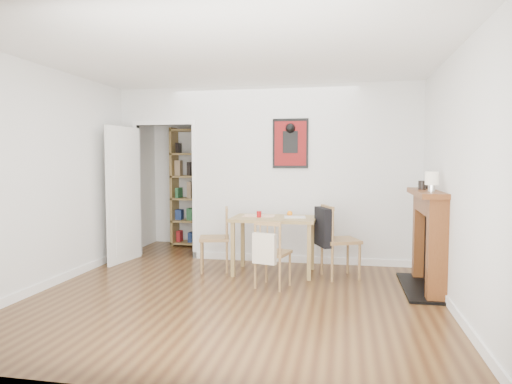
% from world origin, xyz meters
% --- Properties ---
extents(ground, '(5.20, 5.20, 0.00)m').
position_xyz_m(ground, '(0.00, 0.00, 0.00)').
color(ground, brown).
rests_on(ground, ground).
extents(room_shell, '(5.20, 5.20, 5.20)m').
position_xyz_m(room_shell, '(0.10, 1.34, 1.30)').
color(room_shell, silver).
rests_on(room_shell, ground).
extents(dining_table, '(1.10, 0.70, 0.75)m').
position_xyz_m(dining_table, '(0.26, 0.66, 0.66)').
color(dining_table, '#997947').
rests_on(dining_table, ground).
extents(chair_left, '(0.53, 0.53, 0.87)m').
position_xyz_m(chair_left, '(-0.55, 0.64, 0.44)').
color(chair_left, '#996C47').
rests_on(chair_left, ground).
extents(chair_right, '(0.66, 0.62, 0.94)m').
position_xyz_m(chair_right, '(1.12, 0.58, 0.49)').
color(chair_right, '#996C47').
rests_on(chair_right, ground).
extents(chair_front, '(0.49, 0.53, 0.81)m').
position_xyz_m(chair_front, '(0.35, -0.02, 0.41)').
color(chair_front, '#996C47').
rests_on(chair_front, ground).
extents(bookshelf, '(0.87, 0.35, 2.07)m').
position_xyz_m(bookshelf, '(-1.38, 2.37, 1.02)').
color(bookshelf, '#997947').
rests_on(bookshelf, ground).
extents(fireplace, '(0.45, 1.25, 1.16)m').
position_xyz_m(fireplace, '(2.16, 0.25, 0.62)').
color(fireplace, brown).
rests_on(fireplace, ground).
extents(red_glass, '(0.06, 0.06, 0.08)m').
position_xyz_m(red_glass, '(0.07, 0.62, 0.79)').
color(red_glass, maroon).
rests_on(red_glass, dining_table).
extents(orange_fruit, '(0.07, 0.07, 0.07)m').
position_xyz_m(orange_fruit, '(0.46, 0.80, 0.79)').
color(orange_fruit, orange).
rests_on(orange_fruit, dining_table).
extents(placemat, '(0.44, 0.34, 0.00)m').
position_xyz_m(placemat, '(0.04, 0.76, 0.75)').
color(placemat, beige).
rests_on(placemat, dining_table).
extents(notebook, '(0.30, 0.24, 0.01)m').
position_xyz_m(notebook, '(0.54, 0.68, 0.76)').
color(notebook, silver).
rests_on(notebook, dining_table).
extents(mantel_lamp, '(0.14, 0.14, 0.22)m').
position_xyz_m(mantel_lamp, '(2.11, -0.07, 1.30)').
color(mantel_lamp, silver).
rests_on(mantel_lamp, fireplace).
extents(ceramic_jar_a, '(0.09, 0.09, 0.11)m').
position_xyz_m(ceramic_jar_a, '(2.08, 0.39, 1.21)').
color(ceramic_jar_a, black).
rests_on(ceramic_jar_a, fireplace).
extents(ceramic_jar_b, '(0.07, 0.07, 0.09)m').
position_xyz_m(ceramic_jar_b, '(2.15, 0.57, 1.21)').
color(ceramic_jar_b, black).
rests_on(ceramic_jar_b, fireplace).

